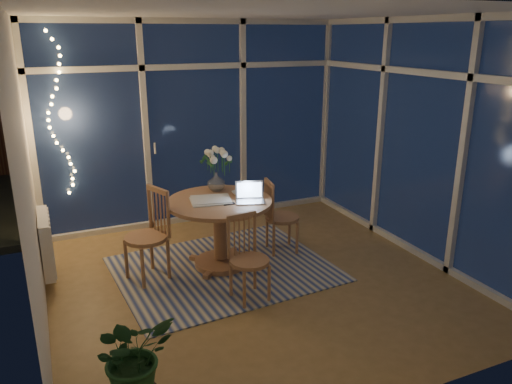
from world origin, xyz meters
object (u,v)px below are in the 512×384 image
dining_table (220,234)px  flower_vase (216,181)px  chair_front (250,259)px  chair_left (146,236)px  laptop (250,192)px  chair_right (282,216)px  potted_plant (134,364)px

dining_table → flower_vase: size_ratio=5.28×
chair_front → flower_vase: size_ratio=4.00×
chair_left → chair_front: size_ratio=1.15×
chair_front → flower_vase: bearing=79.6°
chair_front → laptop: laptop is taller
chair_right → potted_plant: 2.81m
chair_right → laptop: bearing=126.3°
dining_table → laptop: bearing=-33.9°
chair_front → potted_plant: 1.66m
chair_front → laptop: size_ratio=2.87×
chair_left → laptop: laptop is taller
chair_left → chair_front: 1.13m
chair_right → laptop: size_ratio=2.99×
dining_table → laptop: size_ratio=3.79×
chair_right → chair_front: bearing=147.1°
dining_table → chair_front: size_ratio=1.32×
dining_table → potted_plant: size_ratio=1.46×
chair_left → flower_vase: bearing=89.0°
chair_right → chair_front: chair_right is taller
chair_left → potted_plant: 1.92m
dining_table → chair_front: bearing=-89.2°
chair_right → dining_table: bearing=104.5°
dining_table → potted_plant: 2.24m
flower_vase → chair_front: bearing=-93.9°
dining_table → laptop: 0.59m
chair_right → laptop: 0.71m
chair_right → laptop: (-0.51, -0.26, 0.43)m
dining_table → chair_right: size_ratio=1.27×
potted_plant → chair_right: bearing=43.3°
laptop → flower_vase: size_ratio=1.39×
laptop → potted_plant: size_ratio=0.38×
chair_right → chair_front: size_ratio=1.04×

